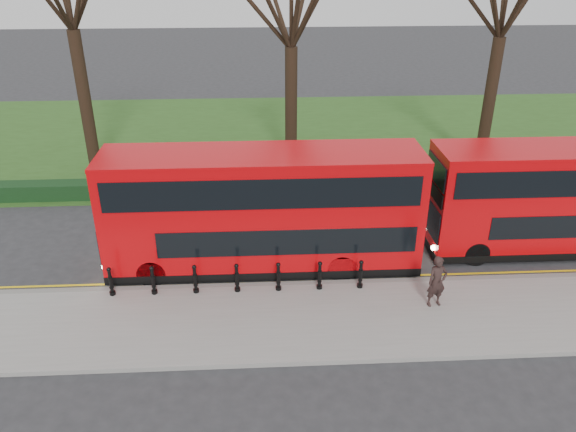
{
  "coord_description": "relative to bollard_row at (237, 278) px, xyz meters",
  "views": [
    {
      "loc": [
        0.38,
        -17.22,
        10.92
      ],
      "look_at": [
        1.33,
        0.5,
        2.0
      ],
      "focal_mm": 35.0,
      "sensor_mm": 36.0,
      "label": 1
    }
  ],
  "objects": [
    {
      "name": "ground",
      "position": [
        0.47,
        1.35,
        -0.65
      ],
      "size": [
        120.0,
        120.0,
        0.0
      ],
      "primitive_type": "plane",
      "color": "#28282B",
      "rests_on": "ground"
    },
    {
      "name": "kerb",
      "position": [
        0.47,
        0.35,
        -0.58
      ],
      "size": [
        60.0,
        0.25,
        0.16
      ],
      "primitive_type": "cube",
      "color": "slate",
      "rests_on": "ground"
    },
    {
      "name": "bollard_row",
      "position": [
        0.0,
        0.0,
        0.0
      ],
      "size": [
        8.48,
        0.15,
        1.0
      ],
      "color": "black",
      "rests_on": "pavement"
    },
    {
      "name": "pavement",
      "position": [
        0.47,
        -1.65,
        -0.58
      ],
      "size": [
        60.0,
        4.0,
        0.15
      ],
      "primitive_type": "cube",
      "color": "gray",
      "rests_on": "ground"
    },
    {
      "name": "yellow_line_inner",
      "position": [
        0.47,
        0.85,
        -0.64
      ],
      "size": [
        60.0,
        0.1,
        0.01
      ],
      "primitive_type": "cube",
      "color": "yellow",
      "rests_on": "ground"
    },
    {
      "name": "hedge",
      "position": [
        0.47,
        8.15,
        -0.25
      ],
      "size": [
        60.0,
        0.9,
        0.8
      ],
      "primitive_type": "cube",
      "color": "black",
      "rests_on": "ground"
    },
    {
      "name": "pedestrian",
      "position": [
        6.4,
        -1.13,
        0.38
      ],
      "size": [
        0.71,
        0.54,
        1.76
      ],
      "primitive_type": "imported",
      "rotation": [
        0.0,
        0.0,
        0.2
      ],
      "color": "black",
      "rests_on": "pavement"
    },
    {
      "name": "yellow_line_outer",
      "position": [
        0.47,
        0.65,
        -0.64
      ],
      "size": [
        60.0,
        0.1,
        0.01
      ],
      "primitive_type": "cube",
      "color": "yellow",
      "rests_on": "ground"
    },
    {
      "name": "bus_rear",
      "position": [
        12.36,
        2.51,
        1.43
      ],
      "size": [
        10.38,
        2.39,
        4.13
      ],
      "color": "#C6050A",
      "rests_on": "ground"
    },
    {
      "name": "bus_lead",
      "position": [
        0.92,
        1.82,
        1.56
      ],
      "size": [
        11.02,
        2.53,
        4.39
      ],
      "color": "#C6050A",
      "rests_on": "ground"
    },
    {
      "name": "tree_mid",
      "position": [
        2.47,
        11.35,
        7.51
      ],
      "size": [
        7.19,
        7.19,
        11.23
      ],
      "color": "black",
      "rests_on": "ground"
    },
    {
      "name": "grass_verge",
      "position": [
        0.47,
        16.35,
        -0.62
      ],
      "size": [
        60.0,
        18.0,
        0.06
      ],
      "primitive_type": "cube",
      "color": "#294D19",
      "rests_on": "ground"
    }
  ]
}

